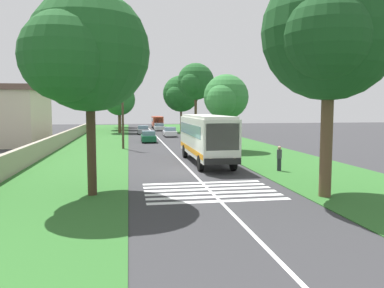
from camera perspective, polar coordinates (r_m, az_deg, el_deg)
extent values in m
plane|color=#333335|center=(26.43, -0.15, -4.05)|extent=(160.00, 160.00, 0.00)
cube|color=#2D6628|center=(41.18, -14.87, -0.83)|extent=(120.00, 8.00, 0.04)
cube|color=#2D6628|center=(42.79, 7.55, -0.48)|extent=(120.00, 8.00, 0.04)
cube|color=silver|center=(41.19, -3.44, -0.69)|extent=(110.00, 0.16, 0.01)
cube|color=silver|center=(30.33, 2.05, 1.15)|extent=(11.00, 2.50, 2.90)
cube|color=slate|center=(30.59, 1.94, 2.16)|extent=(9.68, 2.54, 0.85)
cube|color=slate|center=(24.98, 4.50, 1.05)|extent=(0.08, 2.20, 1.74)
cube|color=orange|center=(30.41, 2.04, -0.73)|extent=(10.78, 2.53, 0.36)
cube|color=silver|center=(30.25, 2.06, 4.06)|extent=(10.56, 2.30, 0.18)
cube|color=black|center=(25.03, 4.54, -2.58)|extent=(0.16, 2.40, 0.40)
sphere|color=#F2EDCC|center=(24.90, 2.71, -2.31)|extent=(0.24, 0.24, 0.24)
sphere|color=#F2EDCC|center=(25.28, 6.28, -2.22)|extent=(0.24, 0.24, 0.24)
cylinder|color=black|center=(26.46, 1.24, -2.83)|extent=(1.10, 0.32, 1.10)
cylinder|color=black|center=(33.71, -1.04, -1.08)|extent=(1.10, 0.32, 1.10)
cylinder|color=black|center=(26.97, 6.06, -2.71)|extent=(1.10, 0.32, 1.10)
cylinder|color=black|center=(34.11, 2.78, -1.01)|extent=(1.10, 0.32, 1.10)
cube|color=silver|center=(18.22, 4.15, -8.34)|extent=(0.45, 6.80, 0.01)
cube|color=silver|center=(19.07, 3.52, -7.72)|extent=(0.45, 6.80, 0.01)
cube|color=silver|center=(19.93, 2.94, -7.14)|extent=(0.45, 6.80, 0.01)
cube|color=silver|center=(20.79, 2.42, -6.62)|extent=(0.45, 6.80, 0.01)
cube|color=silver|center=(21.65, 1.93, -6.14)|extent=(0.45, 6.80, 0.01)
cube|color=silver|center=(22.52, 1.49, -5.69)|extent=(0.45, 6.80, 0.01)
cube|color=#145933|center=(49.38, -6.40, 0.89)|extent=(4.30, 1.75, 0.70)
cube|color=slate|center=(49.24, -6.40, 1.61)|extent=(2.00, 1.61, 0.55)
cylinder|color=black|center=(48.02, -7.24, 0.51)|extent=(0.64, 0.22, 0.64)
cylinder|color=black|center=(50.71, -7.35, 0.76)|extent=(0.64, 0.22, 0.64)
cylinder|color=black|center=(48.10, -5.39, 0.54)|extent=(0.64, 0.22, 0.64)
cylinder|color=black|center=(50.78, -5.59, 0.79)|extent=(0.64, 0.22, 0.64)
cube|color=silver|center=(58.65, -3.28, 1.61)|extent=(4.30, 1.75, 0.70)
cube|color=slate|center=(58.51, -3.27, 2.21)|extent=(2.00, 1.61, 0.55)
cylinder|color=black|center=(57.24, -3.91, 1.31)|extent=(0.64, 0.22, 0.64)
cylinder|color=black|center=(59.93, -4.15, 1.49)|extent=(0.64, 0.22, 0.64)
cylinder|color=black|center=(57.41, -2.36, 1.33)|extent=(0.64, 0.22, 0.64)
cylinder|color=black|center=(60.09, -2.67, 1.50)|extent=(0.64, 0.22, 0.64)
cube|color=gray|center=(64.37, -7.17, 1.91)|extent=(4.30, 1.75, 0.70)
cube|color=slate|center=(64.24, -7.17, 2.46)|extent=(2.00, 1.61, 0.55)
cylinder|color=black|center=(63.02, -7.83, 1.64)|extent=(0.64, 0.22, 0.64)
cylinder|color=black|center=(65.71, -7.89, 1.79)|extent=(0.64, 0.22, 0.64)
cylinder|color=black|center=(63.07, -6.41, 1.66)|extent=(0.64, 0.22, 0.64)
cylinder|color=black|center=(65.77, -6.53, 1.80)|extent=(0.64, 0.22, 0.64)
cube|color=silver|center=(74.11, -4.85, 2.37)|extent=(4.30, 1.75, 0.70)
cube|color=slate|center=(73.98, -4.85, 2.85)|extent=(2.00, 1.61, 0.55)
cylinder|color=black|center=(72.72, -5.38, 2.15)|extent=(0.64, 0.22, 0.64)
cylinder|color=black|center=(75.41, -5.52, 2.26)|extent=(0.64, 0.22, 0.64)
cylinder|color=black|center=(72.84, -4.16, 2.16)|extent=(0.64, 0.22, 0.64)
cylinder|color=black|center=(75.53, -4.34, 2.27)|extent=(0.64, 0.22, 0.64)
cube|color=#CC4C33|center=(82.25, -5.10, 3.32)|extent=(6.00, 2.10, 2.10)
cube|color=slate|center=(82.44, -5.11, 3.59)|extent=(5.04, 2.13, 0.70)
cube|color=slate|center=(79.28, -4.94, 3.40)|extent=(0.06, 1.76, 1.18)
cylinder|color=black|center=(80.34, -5.67, 2.48)|extent=(0.76, 0.24, 0.76)
cylinder|color=black|center=(84.13, -5.83, 2.61)|extent=(0.76, 0.24, 0.76)
cylinder|color=black|center=(80.48, -4.32, 2.50)|extent=(0.76, 0.24, 0.76)
cylinder|color=black|center=(84.26, -4.54, 2.62)|extent=(0.76, 0.24, 0.76)
cylinder|color=#3D2D1E|center=(19.50, -14.54, 0.50)|extent=(0.44, 0.44, 5.36)
sphere|color=#1E5623|center=(19.62, -14.84, 13.00)|extent=(5.76, 5.76, 5.76)
sphere|color=#1E5623|center=(21.27, -14.35, 11.23)|extent=(4.17, 4.17, 4.17)
sphere|color=#1E5623|center=(18.25, -18.01, 12.15)|extent=(4.02, 4.02, 4.02)
cylinder|color=brown|center=(77.50, -10.55, 3.67)|extent=(0.58, 0.58, 4.34)
sphere|color=#1E5623|center=(77.49, -10.60, 6.44)|extent=(5.74, 5.74, 5.74)
sphere|color=#1E5623|center=(79.20, -10.56, 6.11)|extent=(3.82, 3.82, 3.82)
sphere|color=#1E5623|center=(76.07, -11.27, 6.13)|extent=(4.00, 4.00, 4.00)
cylinder|color=brown|center=(67.87, -10.55, 3.39)|extent=(0.53, 0.53, 4.19)
sphere|color=#286B2D|center=(67.85, -10.60, 6.41)|extent=(5.37, 5.37, 5.37)
sphere|color=#286B2D|center=(69.45, -10.57, 6.05)|extent=(3.57, 3.57, 3.57)
sphere|color=#286B2D|center=(66.52, -11.32, 6.07)|extent=(3.48, 3.48, 3.48)
cylinder|color=#3D2D1E|center=(87.48, -10.65, 4.14)|extent=(0.38, 0.38, 5.24)
sphere|color=#1E5623|center=(87.50, -10.70, 6.81)|extent=(5.29, 5.29, 5.29)
sphere|color=#1E5623|center=(89.08, -10.67, 6.53)|extent=(3.68, 3.68, 3.68)
sphere|color=#1E5623|center=(86.19, -11.25, 6.56)|extent=(2.93, 2.93, 2.93)
cylinder|color=brown|center=(19.62, 19.10, 1.37)|extent=(0.57, 0.57, 6.02)
sphere|color=#19471E|center=(19.90, 19.53, 15.17)|extent=(6.35, 6.35, 6.35)
sphere|color=#19471E|center=(21.50, 16.98, 13.19)|extent=(3.87, 3.87, 3.87)
sphere|color=#19471E|center=(17.99, 19.24, 14.72)|extent=(3.79, 3.79, 3.79)
cylinder|color=#4C3826|center=(69.59, -1.61, 3.86)|extent=(0.36, 0.36, 5.01)
sphere|color=#1E5623|center=(69.61, -1.62, 7.37)|extent=(6.42, 6.42, 6.42)
sphere|color=#1E5623|center=(71.51, -1.82, 6.93)|extent=(3.61, 3.61, 3.61)
sphere|color=#1E5623|center=(67.88, -2.25, 7.02)|extent=(3.84, 3.84, 3.84)
cylinder|color=#4C3826|center=(58.89, 0.54, 4.42)|extent=(0.40, 0.40, 6.69)
sphere|color=#1E5623|center=(59.02, 0.55, 9.14)|extent=(5.49, 5.49, 5.49)
sphere|color=#1E5623|center=(60.61, 0.28, 8.65)|extent=(4.06, 4.06, 4.06)
sphere|color=#1E5623|center=(57.50, -0.04, 8.83)|extent=(3.30, 3.30, 3.30)
cylinder|color=#4C3826|center=(39.29, 4.97, 2.09)|extent=(0.59, 0.59, 4.13)
sphere|color=#337A38|center=(39.24, 5.01, 6.90)|extent=(4.48, 4.48, 4.48)
sphere|color=#337A38|center=(40.54, 4.54, 6.38)|extent=(2.69, 2.69, 2.69)
sphere|color=#337A38|center=(37.98, 4.43, 6.45)|extent=(3.09, 3.09, 3.09)
cylinder|color=#473828|center=(41.19, -10.13, 5.08)|extent=(0.24, 0.24, 8.31)
cube|color=#3D3326|center=(41.33, -10.21, 10.02)|extent=(0.12, 1.40, 0.12)
cube|color=#9E937F|center=(46.50, -18.47, 0.70)|extent=(70.00, 0.40, 1.48)
cylinder|color=#26262D|center=(27.11, 12.64, -2.95)|extent=(0.28, 0.28, 0.85)
cylinder|color=#3F3F47|center=(27.02, 12.67, -1.43)|extent=(0.34, 0.34, 0.60)
sphere|color=tan|center=(26.97, 12.69, -0.54)|extent=(0.24, 0.24, 0.24)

